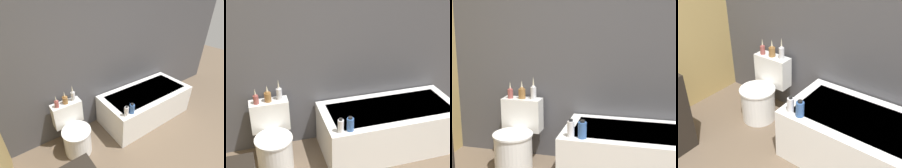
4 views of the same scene
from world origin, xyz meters
TOP-DOWN VIEW (x-y plane):
  - wall_back_tiled at (0.00, 2.29)m, footprint 6.40×0.06m
  - bathtub at (0.74, 1.85)m, footprint 1.66×0.78m
  - toilet at (-0.66, 1.91)m, footprint 0.44×0.59m
  - vase_gold at (-0.79, 2.10)m, footprint 0.06×0.06m
  - vase_silver at (-0.66, 2.11)m, footprint 0.08×0.08m
  - vase_bronze at (-0.53, 2.13)m, footprint 0.06×0.06m
  - shampoo_bottle_tall at (0.03, 1.54)m, footprint 0.06×0.06m
  - shampoo_bottle_short at (0.13, 1.54)m, footprint 0.08×0.08m

SIDE VIEW (x-z plane):
  - bathtub at x=0.74m, z-range 0.00..0.55m
  - toilet at x=-0.66m, z-range -0.05..0.67m
  - shampoo_bottle_short at x=0.13m, z-range 0.54..0.71m
  - shampoo_bottle_tall at x=0.03m, z-range 0.54..0.71m
  - vase_gold at x=-0.79m, z-range 0.69..0.88m
  - vase_silver at x=-0.66m, z-range 0.69..0.89m
  - vase_bronze at x=-0.53m, z-range 0.68..0.93m
  - wall_back_tiled at x=0.00m, z-range 0.00..2.60m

